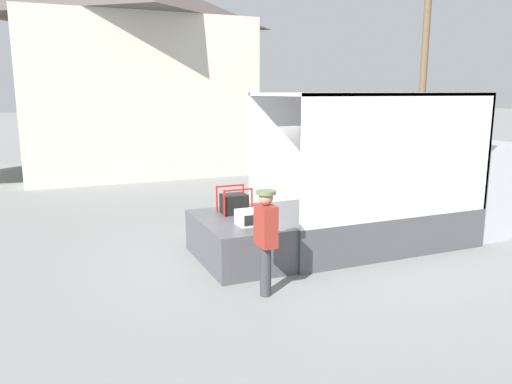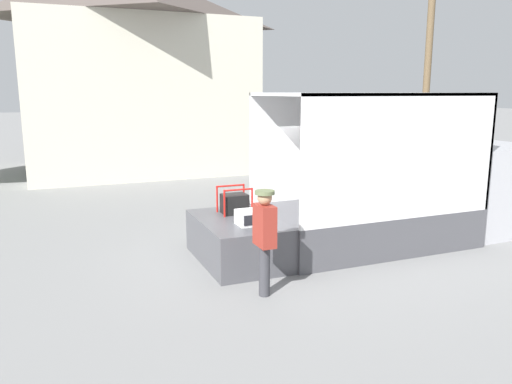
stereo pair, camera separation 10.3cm
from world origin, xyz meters
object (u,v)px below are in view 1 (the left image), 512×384
object	(u,v)px
box_truck	(423,197)
portable_generator	(235,203)
worker_person	(266,232)
utility_pole	(424,63)
microwave	(252,217)

from	to	relation	value
box_truck	portable_generator	world-z (taller)	box_truck
worker_person	utility_pole	world-z (taller)	utility_pole
box_truck	utility_pole	distance (m)	10.59
worker_person	utility_pole	distance (m)	14.99
portable_generator	worker_person	xyz separation A→B (m)	(-0.33, -2.25, 0.03)
worker_person	utility_pole	xyz separation A→B (m)	(11.18, 9.43, 3.29)
portable_generator	utility_pole	world-z (taller)	utility_pole
worker_person	microwave	bearing A→B (deg)	76.91
microwave	worker_person	size ratio (longest dim) A/B	0.32
box_truck	utility_pole	world-z (taller)	utility_pole
box_truck	portable_generator	bearing A→B (deg)	173.78
portable_generator	worker_person	bearing A→B (deg)	-98.27
microwave	utility_pole	xyz separation A→B (m)	(10.87, 8.11, 3.39)
box_truck	worker_person	xyz separation A→B (m)	(-4.72, -1.77, 0.16)
portable_generator	utility_pole	size ratio (longest dim) A/B	0.07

